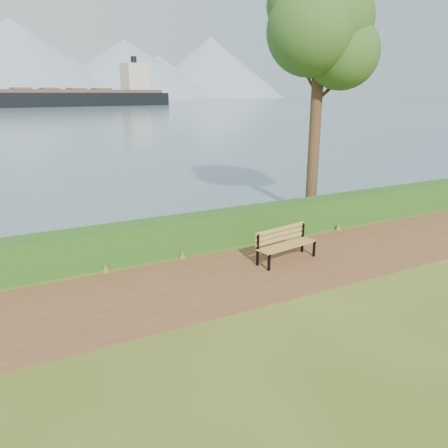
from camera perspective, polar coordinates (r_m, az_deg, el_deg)
ground at (r=10.90m, az=4.14°, el=-6.98°), size 140.00×140.00×0.00m
path at (r=11.14m, az=3.32°, el=-6.41°), size 40.00×3.40×0.01m
hedge at (r=12.86m, az=-1.93°, el=-0.83°), size 32.00×0.85×1.00m
bench at (r=11.90m, az=7.91°, el=-2.33°), size 1.87×0.81×0.91m
tree at (r=16.23m, az=12.56°, el=23.75°), size 4.27×3.66×8.70m
cargo_ship at (r=167.86m, az=-17.15°, el=15.48°), size 64.33×20.98×19.30m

